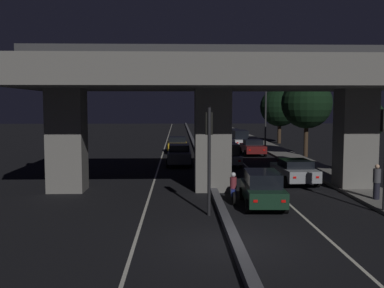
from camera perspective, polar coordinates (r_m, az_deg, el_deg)
name	(u,v)px	position (r m, az deg, el deg)	size (l,w,h in m)	color
ground_plane	(234,244)	(15.55, 5.40, -12.58)	(200.00, 200.00, 0.00)	black
lane_line_left_inner	(165,147)	(49.96, -3.49, -0.44)	(0.12, 126.00, 0.00)	beige
lane_line_right_inner	(225,147)	(50.21, 4.24, -0.41)	(0.12, 126.00, 0.00)	beige
median_divider	(195,146)	(49.96, 0.38, -0.27)	(0.36, 126.00, 0.28)	#4C4C51
sidewalk_right	(281,153)	(44.10, 11.29, -1.13)	(2.43, 126.00, 0.17)	slate
elevated_overpass	(213,86)	(24.59, 2.64, 7.40)	(21.07, 9.03, 7.93)	slate
traffic_light_left_of_median	(209,142)	(18.95, 2.17, 0.27)	(0.30, 0.49, 4.59)	black
street_lamp	(262,102)	(48.74, 8.91, 5.25)	(2.71, 0.32, 8.41)	#2D2D30
car_dark_green_lead	(262,188)	(21.13, 8.91, -5.56)	(1.97, 4.24, 1.63)	black
car_silver_second	(294,171)	(27.66, 12.86, -3.31)	(2.17, 4.48, 1.44)	gray
car_silver_third	(227,154)	(35.06, 4.50, -1.22)	(1.91, 4.61, 1.74)	gray
car_dark_red_fourth	(253,147)	(42.54, 7.72, -0.41)	(2.06, 4.27, 1.45)	#591414
car_white_fifth	(240,138)	(50.64, 6.13, 0.75)	(1.84, 4.45, 1.89)	silver
car_black_sixth	(232,136)	(56.29, 5.08, 1.08)	(2.11, 4.46, 1.75)	black
car_grey_lead_oncoming	(179,154)	(35.18, -1.63, -1.33)	(1.93, 4.63, 1.61)	#515459
car_taxi_yellow_second_oncoming	(177,145)	(44.27, -1.89, -0.09)	(2.14, 4.17, 1.58)	gold
motorcycle_blue_filtering_near	(233,190)	(21.82, 5.26, -5.79)	(0.34, 1.84, 1.46)	black
motorcycle_black_filtering_mid	(213,166)	(30.45, 2.67, -2.78)	(0.32, 1.78, 1.37)	black
motorcycle_red_filtering_far	(211,155)	(36.79, 2.45, -1.44)	(0.33, 1.81, 1.37)	black
pedestrian_on_sidewalk	(377,182)	(23.35, 22.41, -4.46)	(0.36, 0.36, 1.70)	black
roadside_tree_kerbside_near	(362,120)	(31.05, 20.81, 2.85)	(2.87, 2.87, 5.20)	#2D2116
roadside_tree_kerbside_mid	(307,103)	(41.70, 14.36, 5.01)	(4.53, 4.53, 7.12)	#38281C
roadside_tree_kerbside_far	(280,107)	(56.14, 11.07, 4.64)	(4.79, 4.79, 6.88)	#38281C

